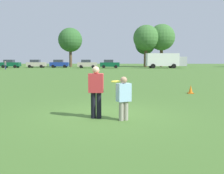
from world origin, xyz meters
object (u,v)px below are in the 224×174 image
(player_thrower, at_px, (96,89))
(player_defender, at_px, (124,96))
(bystander_sideline_watcher, at_px, (5,65))
(parked_car_near_left, at_px, (10,64))
(parked_car_near_right, at_px, (109,64))
(frisbee, at_px, (115,81))
(parked_car_mid_left, at_px, (36,64))
(box_truck, at_px, (165,60))
(traffic_cone, at_px, (191,89))
(parked_car_center, at_px, (59,64))
(parked_car_mid_right, at_px, (87,64))

(player_thrower, bearing_deg, player_defender, -15.85)
(bystander_sideline_watcher, bearing_deg, parked_car_near_left, 108.89)
(parked_car_near_left, height_order, parked_car_near_right, same)
(frisbee, distance_m, parked_car_mid_left, 51.88)
(frisbee, relative_size, parked_car_mid_left, 0.06)
(parked_car_mid_left, height_order, parked_car_near_right, same)
(box_truck, bearing_deg, traffic_cone, -97.61)
(traffic_cone, xyz_separation_m, parked_car_near_left, (-29.01, 40.94, 0.69))
(parked_car_near_left, relative_size, parked_car_center, 1.00)
(player_defender, xyz_separation_m, parked_car_center, (-14.42, 48.88, 0.15))
(player_defender, distance_m, box_truck, 47.83)
(parked_car_near_right, relative_size, bystander_sideline_watcher, 2.84)
(box_truck, distance_m, bystander_sideline_watcher, 32.53)
(frisbee, height_order, parked_car_mid_left, parked_car_mid_left)
(parked_car_mid_right, bearing_deg, parked_car_near_right, -2.87)
(traffic_cone, bearing_deg, parked_car_mid_left, 119.22)
(player_thrower, height_order, box_truck, box_truck)
(player_defender, relative_size, parked_car_mid_right, 0.32)
(frisbee, height_order, parked_car_mid_right, parked_car_mid_right)
(parked_car_near_left, distance_m, parked_car_near_right, 22.37)
(frisbee, height_order, parked_car_near_left, parked_car_near_left)
(box_truck, bearing_deg, parked_car_near_right, -178.38)
(parked_car_near_left, distance_m, bystander_sideline_watcher, 8.99)
(bystander_sideline_watcher, bearing_deg, parked_car_mid_right, 28.69)
(player_defender, bearing_deg, parked_car_mid_right, 99.38)
(parked_car_mid_right, bearing_deg, frisbee, -80.91)
(parked_car_mid_right, bearing_deg, player_defender, -80.62)
(traffic_cone, bearing_deg, box_truck, 82.39)
(player_defender, bearing_deg, box_truck, 78.83)
(parked_car_center, xyz_separation_m, parked_car_near_right, (11.63, -2.30, 0.00))
(player_defender, height_order, parked_car_near_right, parked_car_near_right)
(parked_car_mid_left, bearing_deg, frisbee, -68.15)
(traffic_cone, xyz_separation_m, bystander_sideline_watcher, (-26.10, 32.44, 0.63))
(parked_car_near_left, relative_size, parked_car_near_right, 1.00)
(frisbee, xyz_separation_m, parked_car_center, (-14.16, 48.70, -0.31))
(parked_car_near_right, bearing_deg, parked_car_mid_left, 174.03)
(parked_car_mid_left, height_order, bystander_sideline_watcher, parked_car_mid_left)
(player_defender, bearing_deg, traffic_cone, 59.11)
(parked_car_near_left, bearing_deg, parked_car_mid_left, 9.58)
(parked_car_near_right, bearing_deg, player_thrower, -87.66)
(frisbee, bearing_deg, player_defender, -33.42)
(traffic_cone, xyz_separation_m, parked_car_center, (-18.28, 42.43, 0.69))
(traffic_cone, height_order, box_truck, box_truck)
(parked_car_near_left, distance_m, parked_car_mid_left, 5.66)
(traffic_cone, relative_size, box_truck, 0.06)
(traffic_cone, bearing_deg, parked_car_center, 113.30)
(parked_car_center, bearing_deg, player_defender, -73.56)
(player_thrower, height_order, parked_car_center, parked_car_center)
(parked_car_mid_left, height_order, parked_car_center, same)
(parked_car_near_left, relative_size, box_truck, 0.50)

